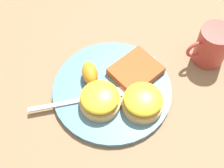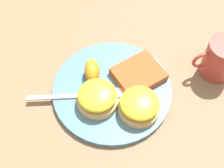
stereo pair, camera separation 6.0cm
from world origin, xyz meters
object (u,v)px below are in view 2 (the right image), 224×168
Objects in this scene: fork at (87,94)px; cup at (220,59)px; hashbrown_patty at (139,74)px; orange_wedge at (92,71)px; sandwich_benedict_right at (139,105)px; sandwich_benedict_left at (97,97)px.

cup is at bearing -176.70° from fork.
hashbrown_patty is 0.11m from orange_wedge.
orange_wedge is at bearing -111.92° from fork.
fork is at bearing -29.23° from sandwich_benedict_right.
cup is at bearing -171.99° from sandwich_benedict_left.
sandwich_benedict_left is at bearing 25.75° from hashbrown_patty.
orange_wedge is 0.30m from cup.
hashbrown_patty is (-0.02, -0.09, -0.01)m from sandwich_benedict_right.
sandwich_benedict_left is at bearing 8.01° from cup.
sandwich_benedict_left is 0.04m from fork.
sandwich_benedict_left is 0.07m from orange_wedge.
sandwich_benedict_left is 1.57× the size of orange_wedge.
sandwich_benedict_left is 0.87× the size of hashbrown_patty.
sandwich_benedict_right is at bearing 77.35° from hashbrown_patty.
fork is (0.11, -0.06, -0.02)m from sandwich_benedict_right.
cup is (-0.21, -0.08, 0.01)m from sandwich_benedict_right.
fork is 2.22× the size of cup.
sandwich_benedict_right is 0.14m from orange_wedge.
hashbrown_patty reaches higher than fork.
hashbrown_patty is 1.80× the size of orange_wedge.
sandwich_benedict_right is 0.09m from hashbrown_patty.
sandwich_benedict_left and sandwich_benedict_right have the same top height.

